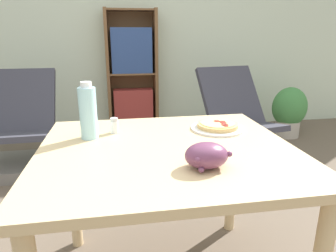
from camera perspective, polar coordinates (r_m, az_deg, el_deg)
wall_back at (r=3.84m, az=-6.84°, el=18.58°), size 8.00×0.05×2.60m
dining_table at (r=1.29m, az=-0.12°, el=-8.19°), size 1.05×0.93×0.74m
pizza_on_plate at (r=1.50m, az=9.41°, el=-0.06°), size 0.26×0.26×0.04m
grape_bunch at (r=1.05m, az=7.33°, el=-5.58°), size 0.16×0.12×0.09m
drink_bottle at (r=1.37m, az=-14.98°, el=2.56°), size 0.08×0.08×0.26m
salt_shaker at (r=1.44m, az=-10.19°, el=0.08°), size 0.04×0.04×0.07m
lounge_chair_near at (r=3.00m, az=-26.26°, el=-2.29°), size 0.61×0.77×0.88m
lounge_chair_far at (r=2.97m, az=13.20°, el=-1.12°), size 0.72×0.86×0.88m
bookshelf at (r=3.71m, az=-6.79°, el=9.01°), size 0.60×0.27×1.48m
potted_plant_floor at (r=3.86m, az=22.07°, el=2.67°), size 0.41×0.35×0.60m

